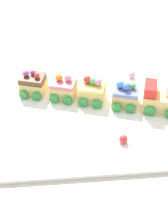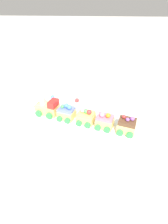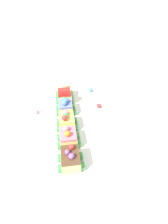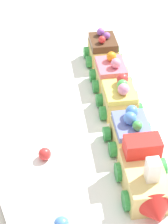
% 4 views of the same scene
% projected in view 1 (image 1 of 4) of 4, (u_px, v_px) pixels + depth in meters
% --- Properties ---
extents(ground_plane, '(10.00, 10.00, 0.00)m').
position_uv_depth(ground_plane, '(99.00, 115.00, 0.84)').
color(ground_plane, beige).
extents(display_board, '(0.82, 0.41, 0.01)m').
position_uv_depth(display_board, '(99.00, 114.00, 0.84)').
color(display_board, white).
rests_on(display_board, ground_plane).
extents(cake_train_locomotive, '(0.13, 0.10, 0.08)m').
position_uv_depth(cake_train_locomotive, '(164.00, 100.00, 0.83)').
color(cake_train_locomotive, '#E5C675').
rests_on(cake_train_locomotive, display_board).
extents(cake_car_blueberry, '(0.08, 0.09, 0.07)m').
position_uv_depth(cake_car_blueberry, '(125.00, 96.00, 0.84)').
color(cake_car_blueberry, '#E5C675').
rests_on(cake_car_blueberry, display_board).
extents(cake_car_lemon, '(0.08, 0.09, 0.07)m').
position_uv_depth(cake_car_lemon, '(92.00, 91.00, 0.86)').
color(cake_car_lemon, '#E5C675').
rests_on(cake_car_lemon, display_board).
extents(cake_car_strawberry, '(0.08, 0.09, 0.07)m').
position_uv_depth(cake_car_strawberry, '(64.00, 88.00, 0.87)').
color(cake_car_strawberry, '#E5C675').
rests_on(cake_car_strawberry, display_board).
extents(cake_car_chocolate, '(0.08, 0.09, 0.07)m').
position_uv_depth(cake_car_chocolate, '(33.00, 84.00, 0.88)').
color(cake_car_chocolate, '#E5C675').
rests_on(cake_car_chocolate, display_board).
extents(gumball_red, '(0.02, 0.02, 0.02)m').
position_uv_depth(gumball_red, '(123.00, 139.00, 0.75)').
color(gumball_red, red).
rests_on(gumball_red, display_board).
extents(gumball_pink, '(0.02, 0.02, 0.02)m').
position_uv_depth(gumball_pink, '(132.00, 75.00, 0.94)').
color(gumball_pink, pink).
rests_on(gumball_pink, display_board).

